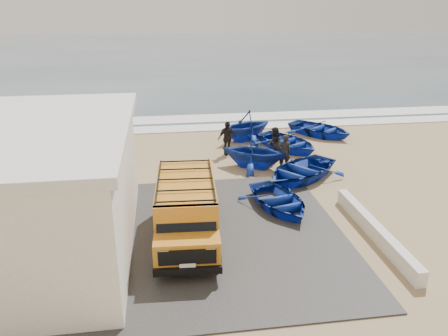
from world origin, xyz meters
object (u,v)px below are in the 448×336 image
boat_mid_left (254,151)px  fisherman_front (284,152)px  van (186,208)px  boat_far_right (320,129)px  boat_far_left (246,125)px  boat_near_left (279,200)px  fisherman_middle (274,144)px  boat_near_right (300,170)px  boat_mid_right (287,142)px  building (2,191)px  parapet (375,231)px  fisherman_back (227,138)px

boat_mid_left → fisherman_front: 1.50m
van → boat_far_right: van is taller
boat_mid_left → fisherman_front: size_ratio=1.83×
boat_far_left → boat_far_right: bearing=68.1°
van → boat_far_left: (4.23, 11.15, -0.27)m
boat_near_left → fisherman_middle: 5.76m
boat_near_right → boat_mid_right: size_ratio=1.05×
building → boat_mid_right: building is taller
boat_near_right → boat_far_left: size_ratio=1.24×
boat_near_right → boat_far_right: bearing=114.7°
boat_near_left → boat_mid_right: bearing=57.7°
building → fisherman_middle: size_ratio=5.22×
boat_mid_right → fisherman_middle: fisherman_middle is taller
boat_far_left → boat_mid_left: bearing=-31.2°
boat_mid_left → boat_near_right: bearing=-107.5°
boat_near_right → boat_far_right: (3.37, 6.70, -0.02)m
building → boat_near_left: building is taller
boat_far_left → fisherman_middle: 3.81m
parapet → fisherman_front: fisherman_front is taller
boat_mid_right → fisherman_front: bearing=-137.3°
boat_near_left → fisherman_back: 7.01m
boat_mid_right → boat_far_right: (2.76, 2.34, 0.00)m
building → boat_far_right: 18.80m
van → parapet: bearing=-4.5°
building → boat_near_left: size_ratio=2.60×
parapet → fisherman_back: (-3.86, 9.62, 0.66)m
van → fisherman_middle: bearing=59.0°
boat_far_left → fisherman_back: fisherman_back is taller
fisherman_middle → building: bearing=-42.6°
building → fisherman_front: size_ratio=5.22×
boat_mid_right → fisherman_back: size_ratio=2.21×
boat_near_right → fisherman_front: 1.47m
boat_near_right → boat_far_left: (-1.39, 6.40, 0.47)m
building → boat_mid_right: size_ratio=2.28×
boat_near_right → building: bearing=-106.6°
building → fisherman_front: (11.10, 5.98, -1.26)m
van → boat_mid_left: (3.78, 6.58, -0.32)m
boat_mid_left → fisherman_middle: (1.26, 0.85, 0.03)m
boat_near_left → boat_mid_right: (2.43, 7.30, 0.05)m
boat_near_right → fisherman_front: bearing=159.1°
boat_near_left → boat_far_left: (0.42, 9.33, 0.54)m
parapet → boat_far_right: size_ratio=1.45×
van → boat_near_left: (3.81, 1.83, -0.82)m
building → boat_mid_left: 11.71m
building → van: bearing=-1.1°
van → fisherman_middle: (5.03, 7.43, -0.29)m
fisherman_front → boat_near_right: bearing=108.3°
boat_near_right → boat_mid_left: bearing=-173.1°
boat_near_right → boat_mid_left: (-1.85, 1.82, 0.42)m
boat_mid_right → boat_mid_left: bearing=-162.4°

